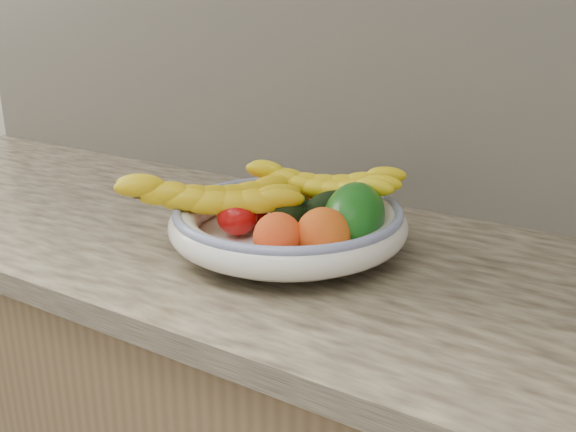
# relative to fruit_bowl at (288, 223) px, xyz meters

# --- Properties ---
(fruit_bowl) EXTENTS (0.39, 0.39, 0.08)m
(fruit_bowl) POSITION_rel_fruit_bowl_xyz_m (0.00, 0.00, 0.00)
(fruit_bowl) COLOR white
(fruit_bowl) RESTS_ON kitchen_counter
(clementine_back_left) EXTENTS (0.06, 0.06, 0.04)m
(clementine_back_left) POSITION_rel_fruit_bowl_xyz_m (-0.05, 0.10, 0.01)
(clementine_back_left) COLOR #FF6505
(clementine_back_left) RESTS_ON fruit_bowl
(clementine_back_right) EXTENTS (0.07, 0.07, 0.05)m
(clementine_back_right) POSITION_rel_fruit_bowl_xyz_m (0.04, 0.09, 0.01)
(clementine_back_right) COLOR #FF5005
(clementine_back_right) RESTS_ON fruit_bowl
(clementine_back_mid) EXTENTS (0.06, 0.06, 0.05)m
(clementine_back_mid) POSITION_rel_fruit_bowl_xyz_m (-0.01, 0.07, 0.01)
(clementine_back_mid) COLOR orange
(clementine_back_mid) RESTS_ON fruit_bowl
(tomato_left) EXTENTS (0.08, 0.08, 0.07)m
(tomato_left) POSITION_rel_fruit_bowl_xyz_m (-0.08, 0.00, 0.01)
(tomato_left) COLOR #C30A06
(tomato_left) RESTS_ON fruit_bowl
(tomato_near_left) EXTENTS (0.07, 0.07, 0.06)m
(tomato_near_left) POSITION_rel_fruit_bowl_xyz_m (-0.06, -0.05, 0.01)
(tomato_near_left) COLOR #B10C0C
(tomato_near_left) RESTS_ON fruit_bowl
(avocado_center) EXTENTS (0.08, 0.11, 0.07)m
(avocado_center) POSITION_rel_fruit_bowl_xyz_m (0.00, 0.01, 0.02)
(avocado_center) COLOR black
(avocado_center) RESTS_ON fruit_bowl
(avocado_right) EXTENTS (0.13, 0.14, 0.08)m
(avocado_right) POSITION_rel_fruit_bowl_xyz_m (0.06, 0.04, 0.02)
(avocado_right) COLOR black
(avocado_right) RESTS_ON fruit_bowl
(green_mango) EXTENTS (0.16, 0.18, 0.13)m
(green_mango) POSITION_rel_fruit_bowl_xyz_m (0.11, 0.02, 0.03)
(green_mango) COLOR #0F500F
(green_mango) RESTS_ON fruit_bowl
(peach_front) EXTENTS (0.09, 0.09, 0.07)m
(peach_front) POSITION_rel_fruit_bowl_xyz_m (0.05, -0.10, 0.02)
(peach_front) COLOR orange
(peach_front) RESTS_ON fruit_bowl
(peach_right) EXTENTS (0.10, 0.10, 0.08)m
(peach_right) POSITION_rel_fruit_bowl_xyz_m (0.10, -0.06, 0.02)
(peach_right) COLOR orange
(peach_right) RESTS_ON fruit_bowl
(banana_bunch_back) EXTENTS (0.31, 0.16, 0.08)m
(banana_bunch_back) POSITION_rel_fruit_bowl_xyz_m (0.01, 0.08, 0.04)
(banana_bunch_back) COLOR yellow
(banana_bunch_back) RESTS_ON fruit_bowl
(banana_bunch_front) EXTENTS (0.32, 0.30, 0.09)m
(banana_bunch_front) POSITION_rel_fruit_bowl_xyz_m (-0.11, -0.06, 0.03)
(banana_bunch_front) COLOR yellow
(banana_bunch_front) RESTS_ON fruit_bowl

